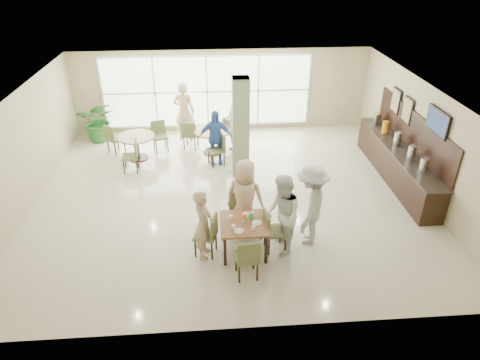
{
  "coord_description": "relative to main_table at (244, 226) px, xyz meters",
  "views": [
    {
      "loc": [
        -0.44,
        -9.71,
        5.9
      ],
      "look_at": [
        0.2,
        -1.2,
        1.1
      ],
      "focal_mm": 32.0,
      "sensor_mm": 36.0,
      "label": 1
    }
  ],
  "objects": [
    {
      "name": "buffet_counter",
      "position": [
        4.5,
        2.9,
        -0.11
      ],
      "size": [
        0.64,
        4.7,
        1.95
      ],
      "color": "black",
      "rests_on": "ground"
    },
    {
      "name": "window_bank",
      "position": [
        -0.69,
        6.85,
        0.74
      ],
      "size": [
        7.0,
        0.04,
        7.0
      ],
      "color": "silver",
      "rests_on": "ground"
    },
    {
      "name": "adult_a",
      "position": [
        -0.5,
        4.25,
        0.17
      ],
      "size": [
        1.0,
        0.6,
        1.67
      ],
      "primitive_type": "imported",
      "rotation": [
        0.0,
        0.0,
        0.05
      ],
      "color": "#3C63B4",
      "rests_on": "ground"
    },
    {
      "name": "chairs_table_left",
      "position": [
        -2.93,
        4.81,
        -0.19
      ],
      "size": [
        1.98,
        1.89,
        0.95
      ],
      "color": "#565E33",
      "rests_on": "ground"
    },
    {
      "name": "round_table_left",
      "position": [
        -2.88,
        4.75,
        -0.08
      ],
      "size": [
        1.13,
        1.13,
        0.75
      ],
      "color": "brown",
      "rests_on": "ground"
    },
    {
      "name": "tabletop_clutter",
      "position": [
        0.01,
        -0.01,
        0.15
      ],
      "size": [
        0.67,
        0.78,
        0.21
      ],
      "color": "white",
      "rests_on": "main_table"
    },
    {
      "name": "teen_standing",
      "position": [
        1.47,
        0.28,
        0.28
      ],
      "size": [
        1.13,
        1.4,
        1.88
      ],
      "primitive_type": "imported",
      "rotation": [
        0.0,
        0.0,
        -1.98
      ],
      "color": "#B8B9BB",
      "rests_on": "ground"
    },
    {
      "name": "teen_left",
      "position": [
        -0.85,
        -0.05,
        0.12
      ],
      "size": [
        0.46,
        0.62,
        1.57
      ],
      "primitive_type": "imported",
      "rotation": [
        0.0,
        0.0,
        1.42
      ],
      "color": "tan",
      "rests_on": "ground"
    },
    {
      "name": "teen_right",
      "position": [
        0.79,
        -0.03,
        0.25
      ],
      "size": [
        0.72,
        0.91,
        1.82
      ],
      "primitive_type": "imported",
      "rotation": [
        0.0,
        0.0,
        -1.53
      ],
      "color": "white",
      "rests_on": "ground"
    },
    {
      "name": "room_shell",
      "position": [
        -0.19,
        2.39,
        1.04
      ],
      "size": [
        10.0,
        10.0,
        10.0
      ],
      "color": "white",
      "rests_on": "ground"
    },
    {
      "name": "round_table_right",
      "position": [
        -0.58,
        5.02,
        -0.08
      ],
      "size": [
        1.17,
        1.17,
        0.75
      ],
      "color": "brown",
      "rests_on": "ground"
    },
    {
      "name": "adult_standing",
      "position": [
        -1.47,
        6.11,
        0.32
      ],
      "size": [
        0.81,
        0.64,
        1.97
      ],
      "primitive_type": "imported",
      "rotation": [
        0.0,
        0.0,
        2.88
      ],
      "color": "tan",
      "rests_on": "ground"
    },
    {
      "name": "framed_art_a",
      "position": [
        4.75,
        3.39,
        1.19
      ],
      "size": [
        0.05,
        0.55,
        0.7
      ],
      "color": "black",
      "rests_on": "ground"
    },
    {
      "name": "adult_b",
      "position": [
        0.17,
        4.99,
        0.14
      ],
      "size": [
        0.98,
        1.59,
        1.6
      ],
      "primitive_type": "imported",
      "rotation": [
        0.0,
        0.0,
        -1.33
      ],
      "color": "white",
      "rests_on": "ground"
    },
    {
      "name": "potted_plant",
      "position": [
        -4.3,
        6.27,
        0.04
      ],
      "size": [
        1.27,
        1.27,
        1.4
      ],
      "primitive_type": "imported",
      "rotation": [
        0.0,
        0.0,
        0.01
      ],
      "color": "#2A692B",
      "rests_on": "ground"
    },
    {
      "name": "chairs_main_table",
      "position": [
        -0.06,
        -0.01,
        -0.19
      ],
      "size": [
        2.02,
        1.98,
        0.95
      ],
      "color": "#565E33",
      "rests_on": "ground"
    },
    {
      "name": "ground",
      "position": [
        -0.19,
        2.39,
        -0.66
      ],
      "size": [
        10.0,
        10.0,
        0.0
      ],
      "primitive_type": "plane",
      "color": "beige",
      "rests_on": "ground"
    },
    {
      "name": "teen_far",
      "position": [
        0.08,
        0.71,
        0.25
      ],
      "size": [
        1.0,
        0.77,
        1.82
      ],
      "primitive_type": "imported",
      "rotation": [
        0.0,
        0.0,
        2.78
      ],
      "color": "tan",
      "rests_on": "ground"
    },
    {
      "name": "main_table",
      "position": [
        0.0,
        0.0,
        0.0
      ],
      "size": [
        1.0,
        1.0,
        0.75
      ],
      "color": "brown",
      "rests_on": "ground"
    },
    {
      "name": "column",
      "position": [
        0.21,
        3.59,
        0.74
      ],
      "size": [
        0.45,
        0.45,
        2.8
      ],
      "primitive_type": "cube",
      "color": "#788159",
      "rests_on": "ground"
    },
    {
      "name": "chairs_table_right",
      "position": [
        -0.56,
        5.01,
        -0.19
      ],
      "size": [
        1.93,
        1.95,
        0.95
      ],
      "color": "#565E33",
      "rests_on": "ground"
    },
    {
      "name": "wall_tv",
      "position": [
        4.74,
        1.79,
        1.49
      ],
      "size": [
        0.06,
        1.0,
        0.58
      ],
      "color": "black",
      "rests_on": "ground"
    },
    {
      "name": "framed_art_b",
      "position": [
        4.75,
        4.19,
        1.19
      ],
      "size": [
        0.05,
        0.55,
        0.7
      ],
      "color": "black",
      "rests_on": "ground"
    }
  ]
}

